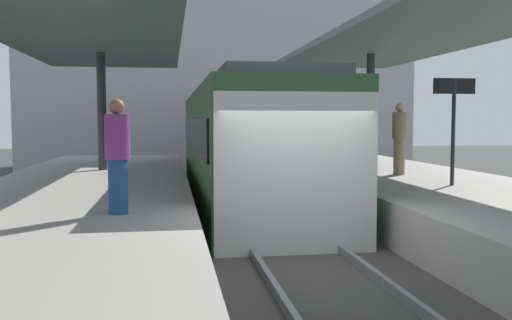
# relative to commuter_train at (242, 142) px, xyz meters

# --- Properties ---
(ground_plane) EXTENTS (80.00, 80.00, 0.00)m
(ground_plane) POSITION_rel_commuter_train_xyz_m (0.00, -7.52, -1.73)
(ground_plane) COLOR #383835
(platform_left) EXTENTS (4.40, 28.00, 1.00)m
(platform_left) POSITION_rel_commuter_train_xyz_m (-3.80, -7.52, -1.23)
(platform_left) COLOR #ADA8A0
(platform_left) RESTS_ON ground_plane
(track_ballast) EXTENTS (3.20, 28.00, 0.20)m
(track_ballast) POSITION_rel_commuter_train_xyz_m (0.00, -7.52, -1.63)
(track_ballast) COLOR #423F3D
(track_ballast) RESTS_ON ground_plane
(rail_near_side) EXTENTS (0.08, 28.00, 0.14)m
(rail_near_side) POSITION_rel_commuter_train_xyz_m (-0.72, -7.52, -1.46)
(rail_near_side) COLOR slate
(rail_near_side) RESTS_ON track_ballast
(rail_far_side) EXTENTS (0.08, 28.00, 0.14)m
(rail_far_side) POSITION_rel_commuter_train_xyz_m (0.72, -7.52, -1.46)
(rail_far_side) COLOR slate
(rail_far_side) RESTS_ON track_ballast
(commuter_train) EXTENTS (2.78, 13.73, 3.10)m
(commuter_train) POSITION_rel_commuter_train_xyz_m (0.00, 0.00, 0.00)
(commuter_train) COLOR #2D5633
(commuter_train) RESTS_ON track_ballast
(canopy_left) EXTENTS (4.18, 21.00, 3.32)m
(canopy_left) POSITION_rel_commuter_train_xyz_m (-3.80, -6.12, 2.47)
(canopy_left) COLOR #333335
(canopy_left) RESTS_ON platform_left
(canopy_right) EXTENTS (4.18, 21.00, 3.42)m
(canopy_right) POSITION_rel_commuter_train_xyz_m (3.80, -6.12, 2.57)
(canopy_right) COLOR #333335
(canopy_right) RESTS_ON platform_right
(platform_sign) EXTENTS (0.90, 0.08, 2.21)m
(platform_sign) POSITION_rel_commuter_train_xyz_m (3.80, -4.66, 0.90)
(platform_sign) COLOR #262628
(platform_sign) RESTS_ON platform_right
(passenger_near_bench) EXTENTS (0.36, 0.36, 1.65)m
(passenger_near_bench) POSITION_rel_commuter_train_xyz_m (-2.73, -7.21, 0.13)
(passenger_near_bench) COLOR navy
(passenger_near_bench) RESTS_ON platform_left
(passenger_mid_platform) EXTENTS (0.36, 0.36, 1.77)m
(passenger_mid_platform) POSITION_rel_commuter_train_xyz_m (3.65, -2.31, 0.19)
(passenger_mid_platform) COLOR #998460
(passenger_mid_platform) RESTS_ON platform_right
(station_building_backdrop) EXTENTS (18.00, 6.00, 11.00)m
(station_building_backdrop) POSITION_rel_commuter_train_xyz_m (0.39, 12.48, 3.77)
(station_building_backdrop) COLOR #B7B2B7
(station_building_backdrop) RESTS_ON ground_plane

